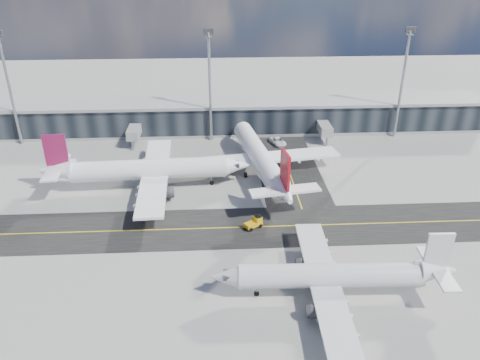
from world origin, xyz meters
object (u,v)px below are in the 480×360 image
(baggage_tug, at_px, (255,222))
(service_van, at_px, (278,141))
(airliner_redtail, at_px, (260,157))
(airliner_near, at_px, (334,276))
(airliner_af, at_px, (146,170))

(baggage_tug, bearing_deg, service_van, 134.87)
(airliner_redtail, height_order, service_van, airliner_redtail)
(airliner_near, height_order, service_van, airliner_near)
(airliner_near, height_order, baggage_tug, airliner_near)
(airliner_near, bearing_deg, airliner_redtail, 11.59)
(airliner_af, height_order, service_van, airliner_af)
(airliner_redtail, height_order, baggage_tug, airliner_redtail)
(airliner_redtail, relative_size, airliner_near, 1.25)
(airliner_near, xyz_separation_m, baggage_tug, (-10.06, 19.30, -2.47))
(airliner_af, distance_m, airliner_redtail, 25.10)
(baggage_tug, bearing_deg, airliner_redtail, 140.48)
(airliner_af, relative_size, airliner_near, 1.22)
(baggage_tug, relative_size, service_van, 0.59)
(airliner_af, xyz_separation_m, airliner_redtail, (24.61, 4.93, 0.11))
(airliner_af, relative_size, service_van, 7.05)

